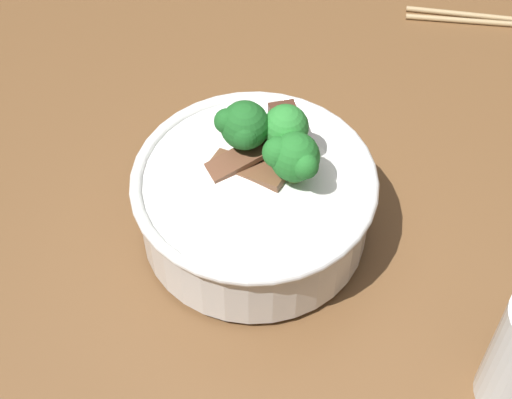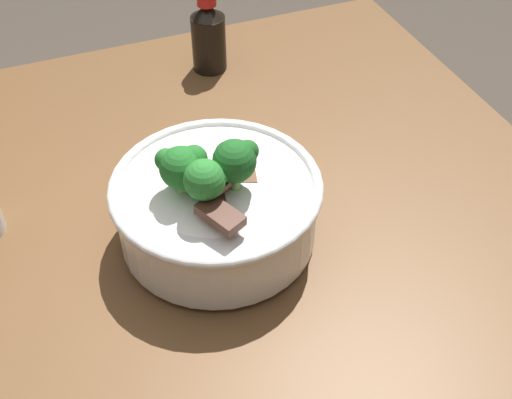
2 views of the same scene
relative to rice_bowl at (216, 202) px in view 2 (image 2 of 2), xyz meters
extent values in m
cube|color=brown|center=(-0.10, -0.05, -0.08)|extent=(1.12, 1.06, 0.05)
cube|color=brown|center=(0.39, 0.40, -0.48)|extent=(0.07, 0.07, 0.75)
cylinder|color=white|center=(0.00, 0.00, -0.06)|extent=(0.09, 0.09, 0.01)
cylinder|color=white|center=(0.00, 0.00, -0.01)|extent=(0.23, 0.23, 0.08)
torus|color=white|center=(0.00, 0.00, 0.02)|extent=(0.24, 0.24, 0.01)
ellipsoid|color=white|center=(0.00, 0.00, 0.00)|extent=(0.19, 0.19, 0.07)
cube|color=brown|center=(0.01, -0.01, 0.05)|extent=(0.08, 0.07, 0.03)
cube|color=#4C2B1E|center=(-0.01, -0.03, 0.04)|extent=(0.03, 0.05, 0.01)
cube|color=#4C2B1E|center=(-0.02, -0.06, 0.04)|extent=(0.05, 0.06, 0.02)
cube|color=brown|center=(0.01, 0.00, 0.04)|extent=(0.08, 0.04, 0.02)
cylinder|color=#7AB256|center=(0.02, -0.02, 0.04)|extent=(0.01, 0.01, 0.03)
sphere|color=#1E6023|center=(0.02, -0.02, 0.07)|extent=(0.05, 0.05, 0.05)
sphere|color=#1E6023|center=(0.03, -0.02, 0.08)|extent=(0.02, 0.02, 0.02)
sphere|color=#1E6023|center=(0.01, -0.01, 0.07)|extent=(0.03, 0.03, 0.03)
cylinder|color=#6BA84C|center=(-0.02, -0.03, 0.04)|extent=(0.02, 0.02, 0.03)
sphere|color=#2D8433|center=(-0.02, -0.03, 0.07)|extent=(0.04, 0.04, 0.04)
sphere|color=#2D8433|center=(-0.01, -0.03, 0.07)|extent=(0.02, 0.02, 0.02)
sphere|color=#2D8433|center=(-0.02, -0.02, 0.07)|extent=(0.02, 0.02, 0.02)
cylinder|color=#7AB256|center=(-0.04, 0.00, 0.04)|extent=(0.02, 0.02, 0.02)
sphere|color=#237028|center=(-0.04, 0.00, 0.06)|extent=(0.05, 0.05, 0.05)
sphere|color=#237028|center=(-0.02, 0.00, 0.07)|extent=(0.03, 0.03, 0.03)
sphere|color=#237028|center=(-0.05, 0.01, 0.07)|extent=(0.02, 0.02, 0.02)
cylinder|color=black|center=(0.11, 0.36, -0.02)|extent=(0.05, 0.05, 0.09)
cone|color=black|center=(0.11, 0.36, 0.04)|extent=(0.05, 0.05, 0.02)
camera|label=1|loc=(-0.12, 0.49, 0.62)|focal=57.71mm
camera|label=2|loc=(-0.15, -0.51, 0.51)|focal=46.14mm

